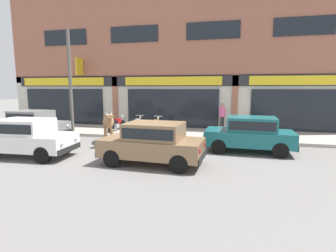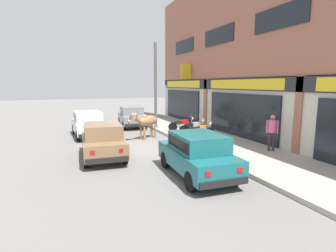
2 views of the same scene
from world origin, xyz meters
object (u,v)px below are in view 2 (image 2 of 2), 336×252
Objects in this scene: car_1 at (197,152)px; cow at (147,121)px; car_0 at (88,123)px; pedestrian at (272,129)px; car_2 at (103,139)px; motorcycle_2 at (200,131)px; car_3 at (132,116)px; motorcycle_1 at (193,128)px; motorcycle_0 at (183,125)px; utility_pole at (156,86)px.

cow is at bearing 177.73° from car_1.
pedestrian is (7.19, 7.07, 0.32)m from car_0.
car_2 reaches higher than motorcycle_2.
car_3 is 5.47m from motorcycle_1.
motorcycle_0 is 2.33m from motorcycle_2.
cow is 0.52× the size of car_3.
utility_pole reaches higher than car_3.
motorcycle_0 is at bearing -173.55° from motorcycle_1.
utility_pole reaches higher than car_2.
pedestrian reaches higher than motorcycle_1.
pedestrian reaches higher than car_3.
car_1 is 2.03× the size of motorcycle_1.
motorcycle_1 is at bearing 26.60° from car_3.
car_0 is at bearing -78.03° from utility_pole.
car_3 is 2.92m from utility_pole.
cow is at bearing -141.91° from pedestrian.
car_2 is 6.14m from motorcycle_1.
motorcycle_1 is at bearing 18.27° from utility_pole.
car_3 is at bearing -148.01° from motorcycle_0.
car_0 is 6.19m from motorcycle_1.
car_2 is 7.76m from utility_pole.
motorcycle_1 is (-5.99, 2.95, -0.27)m from car_1.
motorcycle_2 is at bearing 150.43° from car_1.
car_2 is 0.99× the size of car_3.
car_2 is (5.04, 0.13, 0.00)m from car_0.
pedestrian is (5.93, 1.52, 0.60)m from motorcycle_0.
car_3 is 2.32× the size of pedestrian.
car_3 is at bearing -138.20° from utility_pole.
cow reaches higher than motorcycle_0.
motorcycle_1 is at bearing 153.80° from car_1.
utility_pole is at bearing -161.73° from motorcycle_1.
car_0 is at bearing -135.47° from pedestrian.
car_3 is 4.37m from motorcycle_0.
motorcycle_2 is 5.24m from utility_pole.
car_2 reaches higher than motorcycle_0.
cow is at bearing -3.16° from car_3.
motorcycle_1 is (2.44, 5.68, -0.27)m from car_0.
motorcycle_0 is (3.70, 2.31, -0.27)m from car_3.
car_0 is at bearing -113.25° from motorcycle_1.
car_1 is 9.81m from utility_pole.
utility_pole is (-2.95, 1.56, 1.95)m from cow.
motorcycle_0 is (-3.78, 5.42, -0.27)m from car_2.
motorcycle_1 is 0.32× the size of utility_pole.
pedestrian is 8.73m from utility_pole.
car_1 reaches higher than motorcycle_0.
cow is 0.53× the size of car_0.
car_0 is at bearing -178.50° from car_2.
utility_pole reaches higher than motorcycle_0.
car_2 is at bearing -43.14° from cow.
car_0 is at bearing -123.17° from motorcycle_2.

